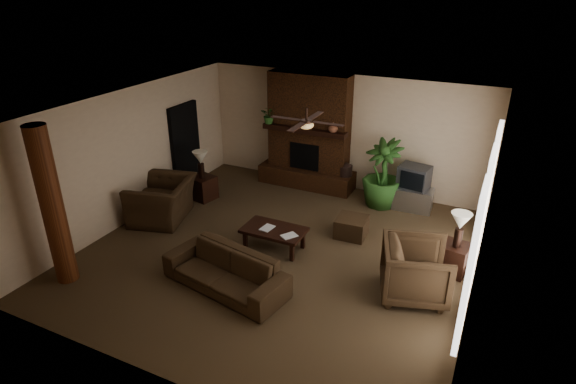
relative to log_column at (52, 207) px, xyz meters
The scene contains 23 objects.
room_shell 3.80m from the log_column, 39.13° to the left, with size 7.00×7.00×7.00m.
fireplace 6.02m from the log_column, 69.07° to the left, with size 2.40×0.70×2.80m.
windows 6.91m from the log_column, 22.11° to the left, with size 0.08×3.65×2.35m.
log_column is the anchor object (origin of this frame).
doorway 4.24m from the log_column, 96.65° to the left, with size 0.10×1.00×2.10m, color black.
ceiling_fan 4.45m from the log_column, 38.87° to the left, with size 1.35×1.35×0.37m.
sofa 2.99m from the log_column, 20.57° to the left, with size 2.21×0.65×0.86m, color #3D2B1A.
armchair_left 2.66m from the log_column, 88.46° to the left, with size 1.36×0.88×1.19m, color #3D2B1A.
armchair_right 6.03m from the log_column, 20.98° to the left, with size 1.04×0.98×1.08m, color #3D2B1A.
coffee_table 3.88m from the log_column, 41.38° to the left, with size 1.20×0.70×0.43m.
ottoman 5.51m from the log_column, 41.94° to the left, with size 0.60×0.60×0.40m, color #3D2B1A.
tv_stand 7.33m from the log_column, 47.83° to the left, with size 0.85×0.50×0.50m, color #AEAEB0.
tv 7.27m from the log_column, 48.19° to the left, with size 0.72×0.62×0.52m.
floor_vase 6.46m from the log_column, 60.31° to the left, with size 0.34×0.34×0.77m.
floor_plant 6.74m from the log_column, 51.56° to the left, with size 0.88×1.58×0.88m, color #326026.
side_table_left 3.94m from the log_column, 86.01° to the left, with size 0.50×0.50×0.55m, color black.
lamp_left 3.77m from the log_column, 85.91° to the left, with size 0.43×0.43×0.65m.
side_table_right 6.91m from the log_column, 27.42° to the left, with size 0.50×0.50×0.55m, color black.
lamp_right 6.83m from the log_column, 27.01° to the left, with size 0.43×0.43×0.65m.
mantel_plant 5.47m from the log_column, 76.84° to the left, with size 0.38×0.42×0.33m, color #326026.
mantel_vase 6.06m from the log_column, 61.48° to the left, with size 0.22×0.23×0.22m, color brown.
book_a 3.64m from the log_column, 43.23° to the left, with size 0.22×0.03×0.29m, color #999999.
book_b 4.01m from the log_column, 37.58° to the left, with size 0.21×0.02×0.29m, color #999999.
Camera 1 is at (3.56, -7.02, 4.88)m, focal length 29.66 mm.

